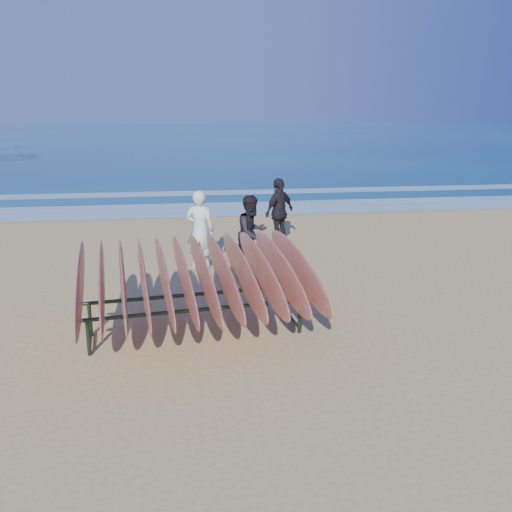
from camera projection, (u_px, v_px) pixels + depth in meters
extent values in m
plane|color=tan|center=(264.00, 332.00, 7.97)|extent=(120.00, 120.00, 0.00)
plane|color=navy|center=(189.00, 136.00, 60.47)|extent=(160.00, 160.00, 0.00)
plane|color=white|center=(216.00, 209.00, 17.51)|extent=(160.00, 160.00, 0.00)
plane|color=white|center=(210.00, 193.00, 20.85)|extent=(160.00, 160.00, 0.00)
cylinder|color=black|center=(88.00, 338.00, 7.18)|extent=(0.06, 0.06, 0.50)
cylinder|color=black|center=(300.00, 317.00, 7.90)|extent=(0.06, 0.06, 0.50)
cylinder|color=black|center=(90.00, 320.00, 7.79)|extent=(0.06, 0.06, 0.50)
cylinder|color=black|center=(286.00, 302.00, 8.51)|extent=(0.06, 0.06, 0.50)
cylinder|color=black|center=(199.00, 310.00, 7.47)|extent=(3.19, 0.42, 0.06)
cylinder|color=black|center=(192.00, 295.00, 8.08)|extent=(3.19, 0.42, 0.06)
cylinder|color=black|center=(90.00, 340.00, 7.53)|extent=(0.12, 0.65, 0.04)
cylinder|color=black|center=(292.00, 319.00, 8.25)|extent=(0.12, 0.65, 0.04)
ellipsoid|color=maroon|center=(80.00, 285.00, 7.30)|extent=(0.40, 2.86, 1.00)
ellipsoid|color=maroon|center=(102.00, 283.00, 7.37)|extent=(0.40, 2.86, 1.00)
ellipsoid|color=maroon|center=(123.00, 282.00, 7.43)|extent=(0.40, 2.86, 1.00)
ellipsoid|color=maroon|center=(144.00, 280.00, 7.50)|extent=(0.40, 2.86, 1.00)
ellipsoid|color=maroon|center=(164.00, 279.00, 7.57)|extent=(0.40, 2.86, 1.00)
ellipsoid|color=maroon|center=(184.00, 277.00, 7.64)|extent=(0.40, 2.86, 1.00)
ellipsoid|color=maroon|center=(204.00, 276.00, 7.71)|extent=(0.40, 2.86, 1.00)
ellipsoid|color=maroon|center=(224.00, 274.00, 7.78)|extent=(0.40, 2.86, 1.00)
ellipsoid|color=maroon|center=(243.00, 273.00, 7.84)|extent=(0.40, 2.86, 1.00)
ellipsoid|color=maroon|center=(261.00, 271.00, 7.91)|extent=(0.40, 2.86, 1.00)
ellipsoid|color=maroon|center=(280.00, 270.00, 7.98)|extent=(0.40, 2.86, 1.00)
ellipsoid|color=maroon|center=(298.00, 268.00, 8.05)|extent=(0.40, 2.86, 1.00)
imported|color=silver|center=(200.00, 230.00, 10.98)|extent=(0.68, 0.55, 1.60)
imported|color=black|center=(252.00, 233.00, 10.87)|extent=(0.94, 0.90, 1.52)
imported|color=black|center=(279.00, 212.00, 12.82)|extent=(0.97, 0.91, 1.61)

